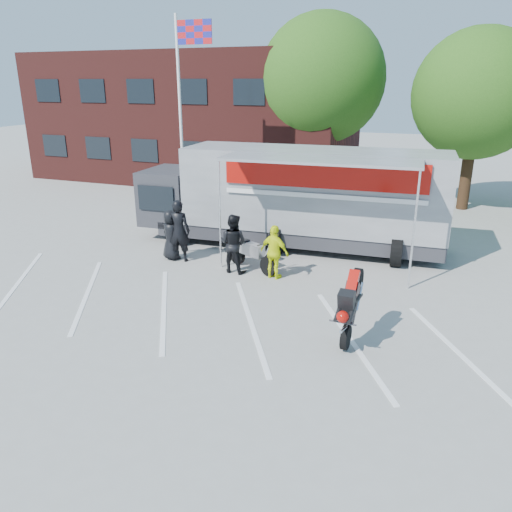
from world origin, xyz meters
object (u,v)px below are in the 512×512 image
Objects in this scene: tree_mid at (477,95)px; spectator_leather_c at (233,243)px; spectator_leather_a at (171,235)px; parked_motorcycle at (252,269)px; transporter_truck at (298,246)px; spectator_leather_b at (179,231)px; spectator_hivis at (275,252)px; tree_left at (322,79)px; flagpole at (185,92)px; stunt_bike_rider at (352,338)px.

spectator_leather_c is at bearing -120.65° from tree_mid.
parked_motorcycle is at bearing -155.20° from spectator_leather_a.
transporter_truck is at bearing 12.85° from parked_motorcycle.
tree_mid is at bearing -139.97° from spectator_leather_b.
parked_motorcycle is at bearing -11.28° from spectator_hivis.
tree_left is 13.14m from spectator_hivis.
flagpole is 7.37m from tree_left.
spectator_leather_a reaches higher than stunt_bike_rider.
transporter_truck is (1.59, -8.96, -5.57)m from tree_left.
spectator_leather_c is (0.46, -12.03, -4.67)m from tree_left.
tree_left is at bearing 30.85° from parked_motorcycle.
spectator_leather_c reaches higher than parked_motorcycle.
tree_left is (4.24, 6.00, 0.51)m from flagpole.
transporter_truck is at bearing -149.79° from spectator_leather_b.
tree_mid is (7.00, -1.00, -0.62)m from tree_left.
spectator_leather_b reaches higher than parked_motorcycle.
tree_left is 4.33× the size of spectator_leather_b.
spectator_hivis is at bearing -115.08° from tree_mid.
transporter_truck is at bearing -117.19° from spectator_leather_a.
stunt_bike_rider is at bearing 150.31° from spectator_leather_c.
spectator_hivis is at bearing -89.38° from transporter_truck.
tree_mid is at bearing -3.33° from parked_motorcycle.
spectator_hivis is (6.05, -6.11, -4.25)m from flagpole.
transporter_truck is 3.25m from spectator_hivis.
stunt_bike_rider is 4.05m from spectator_hivis.
spectator_leather_c is 1.12× the size of spectator_hivis.
parked_motorcycle is 1.25m from spectator_hivis.
tree_left is 1.13× the size of tree_mid.
stunt_bike_rider is 5.13m from spectator_leather_c.
flagpole reaches higher than spectator_leather_a.
transporter_truck is 5.31× the size of spectator_leather_b.
spectator_leather_c reaches higher than stunt_bike_rider.
flagpole is 0.93× the size of tree_left.
stunt_bike_rider is at bearing -99.74° from tree_mid.
spectator_hivis is at bearing -81.54° from tree_left.
spectator_leather_c is (-6.54, -11.03, -4.05)m from tree_mid.
spectator_leather_a is at bearing -3.09° from spectator_leather_c.
spectator_leather_c is (-4.15, 2.88, 0.89)m from stunt_bike_rider.
parked_motorcycle is (5.19, -5.68, -5.05)m from flagpole.
parked_motorcycle is 1.04× the size of spectator_leather_b.
parked_motorcycle is 1.14× the size of stunt_bike_rider.
flagpole is 4.01× the size of spectator_leather_b.
stunt_bike_rider is 7.27m from spectator_leather_a.
spectator_leather_c is (4.71, -6.03, -4.16)m from flagpole.
flagpole is at bearing -156.03° from tree_mid.
tree_left is 12.92m from spectator_leather_c.
tree_mid is at bearing -99.61° from spectator_hivis.
spectator_hivis is at bearing 137.83° from stunt_bike_rider.
transporter_truck is 6.67m from stunt_bike_rider.
spectator_leather_a is at bearing -129.61° from tree_mid.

